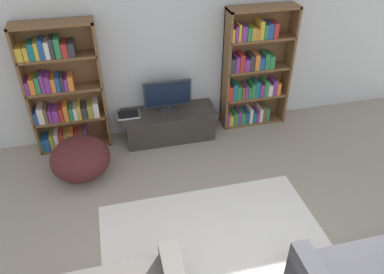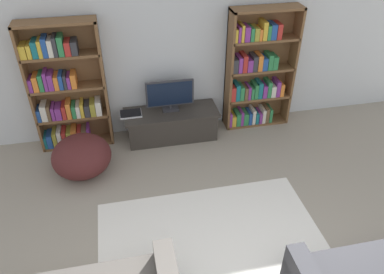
{
  "view_description": "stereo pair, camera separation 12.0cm",
  "coord_description": "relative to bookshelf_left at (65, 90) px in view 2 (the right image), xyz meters",
  "views": [
    {
      "loc": [
        -0.94,
        -0.83,
        3.36
      ],
      "look_at": [
        -0.04,
        2.84,
        0.7
      ],
      "focal_mm": 35.0,
      "sensor_mm": 36.0,
      "label": 1
    },
    {
      "loc": [
        -0.82,
        -0.86,
        3.36
      ],
      "look_at": [
        -0.04,
        2.84,
        0.7
      ],
      "focal_mm": 35.0,
      "sensor_mm": 36.0,
      "label": 2
    }
  ],
  "objects": [
    {
      "name": "area_rug",
      "position": [
        1.56,
        -2.27,
        -0.88
      ],
      "size": [
        2.49,
        1.65,
        0.02
      ],
      "color": "white",
      "rests_on": "ground_plane"
    },
    {
      "name": "wall_back",
      "position": [
        1.6,
        0.18,
        0.41
      ],
      "size": [
        8.8,
        0.06,
        2.6
      ],
      "color": "silver",
      "rests_on": "ground_plane"
    },
    {
      "name": "tv_stand",
      "position": [
        1.46,
        -0.15,
        -0.66
      ],
      "size": [
        1.41,
        0.54,
        0.45
      ],
      "color": "#332D28",
      "rests_on": "ground_plane"
    },
    {
      "name": "television",
      "position": [
        1.46,
        -0.1,
        -0.18
      ],
      "size": [
        0.71,
        0.16,
        0.48
      ],
      "color": "#2D2D33",
      "rests_on": "tv_stand"
    },
    {
      "name": "beanbag_ottoman",
      "position": [
        0.14,
        -0.75,
        -0.62
      ],
      "size": [
        0.78,
        0.78,
        0.54
      ],
      "primitive_type": "ellipsoid",
      "color": "#4C1E1E",
      "rests_on": "ground_plane"
    },
    {
      "name": "laptop",
      "position": [
        0.86,
        -0.11,
        -0.42
      ],
      "size": [
        0.32,
        0.24,
        0.03
      ],
      "color": "silver",
      "rests_on": "tv_stand"
    },
    {
      "name": "bookshelf_right",
      "position": [
        2.82,
        -0.0,
        -0.0
      ],
      "size": [
        1.03,
        0.3,
        1.87
      ],
      "color": "brown",
      "rests_on": "ground_plane"
    },
    {
      "name": "bookshelf_left",
      "position": [
        0.0,
        0.0,
        0.0
      ],
      "size": [
        1.03,
        0.3,
        1.87
      ],
      "color": "brown",
      "rests_on": "ground_plane"
    }
  ]
}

